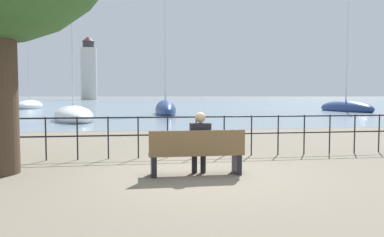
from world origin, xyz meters
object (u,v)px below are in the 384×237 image
park_bench (196,153)px  sailboat_4 (30,106)px  sailboat_1 (165,110)px  harbor_lighthouse (89,71)px  sailboat_0 (346,108)px  seated_person_left (200,140)px  sailboat_3 (74,116)px

park_bench → sailboat_4: (-13.41, 39.72, -0.12)m
sailboat_1 → harbor_lighthouse: (-17.45, 99.72, 9.55)m
sailboat_0 → sailboat_1: size_ratio=0.96×
sailboat_0 → harbor_lighthouse: bearing=103.1°
seated_person_left → harbor_lighthouse: (-16.11, 123.73, 9.25)m
park_bench → harbor_lighthouse: bearing=97.4°
harbor_lighthouse → seated_person_left: bearing=-82.6°
park_bench → seated_person_left: seated_person_left is taller
sailboat_4 → sailboat_3: bearing=-62.8°
park_bench → sailboat_3: sailboat_3 is taller
sailboat_4 → sailboat_1: bearing=-39.6°
sailboat_0 → seated_person_left: bearing=-132.7°
sailboat_0 → sailboat_1: 17.99m
park_bench → sailboat_4: bearing=108.7°
park_bench → sailboat_0: 32.76m
seated_person_left → sailboat_0: bearing=54.1°
sailboat_3 → sailboat_4: bearing=96.5°
sailboat_3 → harbor_lighthouse: (-11.15, 107.11, 9.63)m
sailboat_4 → harbor_lighthouse: bearing=98.7°
sailboat_1 → harbor_lighthouse: size_ratio=0.53×
sailboat_3 → sailboat_4: (-8.54, 23.02, 0.01)m
sailboat_1 → sailboat_0: bearing=9.5°
park_bench → harbor_lighthouse: harbor_lighthouse is taller
sailboat_0 → sailboat_4: bearing=151.2°
park_bench → sailboat_4: 41.92m
seated_person_left → sailboat_4: (-13.49, 39.64, -0.37)m
sailboat_1 → harbor_lighthouse: harbor_lighthouse is taller
park_bench → sailboat_3: size_ratio=0.19×
seated_person_left → sailboat_1: (1.34, 24.00, -0.30)m
harbor_lighthouse → sailboat_4: bearing=-88.2°
sailboat_3 → park_bench: bearing=-87.6°
sailboat_4 → harbor_lighthouse: 84.68m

